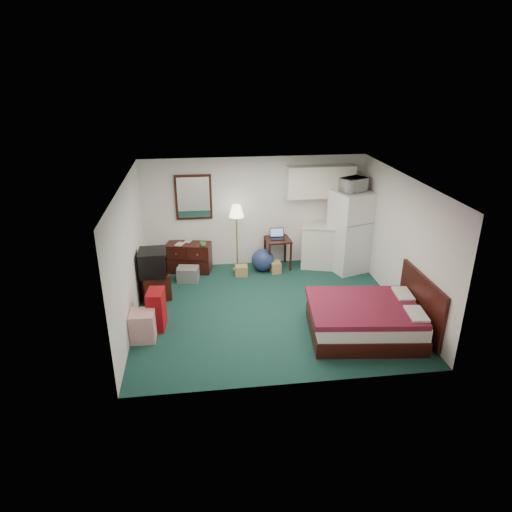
{
  "coord_description": "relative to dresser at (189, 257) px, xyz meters",
  "views": [
    {
      "loc": [
        -1.23,
        -7.59,
        4.32
      ],
      "look_at": [
        -0.24,
        0.1,
        1.07
      ],
      "focal_mm": 32.0,
      "sensor_mm": 36.0,
      "label": 1
    }
  ],
  "objects": [
    {
      "name": "suitcase",
      "position": [
        -0.55,
        -2.38,
        0.03
      ],
      "size": [
        0.32,
        0.47,
        0.72
      ],
      "primitive_type": null,
      "rotation": [
        0.0,
        0.0,
        -0.1
      ],
      "color": "maroon",
      "rests_on": "floor"
    },
    {
      "name": "book_a",
      "position": [
        -0.26,
        -0.0,
        0.44
      ],
      "size": [
        0.16,
        0.09,
        0.23
      ],
      "primitive_type": "imported",
      "rotation": [
        0.0,
        0.0,
        -0.44
      ],
      "color": "#B58B48",
      "rests_on": "dresser"
    },
    {
      "name": "bed",
      "position": [
        3.0,
        -3.09,
        -0.04
      ],
      "size": [
        1.99,
        1.63,
        0.59
      ],
      "primitive_type": null,
      "rotation": [
        0.0,
        0.0,
        -0.11
      ],
      "color": "#540B1C",
      "rests_on": "floor"
    },
    {
      "name": "retail_box",
      "position": [
        -0.76,
        -2.74,
        -0.07
      ],
      "size": [
        0.42,
        0.42,
        0.51
      ],
      "primitive_type": null,
      "rotation": [
        0.0,
        0.0,
        -0.02
      ],
      "color": "silver",
      "rests_on": "floor"
    },
    {
      "name": "floor_lamp",
      "position": [
        1.08,
        -0.07,
        0.43
      ],
      "size": [
        0.41,
        0.41,
        1.52
      ],
      "primitive_type": null,
      "rotation": [
        0.0,
        0.0,
        -0.3
      ],
      "color": "gold",
      "rests_on": "floor"
    },
    {
      "name": "mug",
      "position": [
        0.31,
        -0.21,
        0.4
      ],
      "size": [
        0.17,
        0.16,
        0.13
      ],
      "primitive_type": "imported",
      "rotation": [
        0.0,
        0.0,
        -0.48
      ],
      "color": "#528D40",
      "rests_on": "dresser"
    },
    {
      "name": "desk",
      "position": [
        2.01,
        -0.05,
        0.02
      ],
      "size": [
        0.59,
        0.59,
        0.7
      ],
      "primitive_type": null,
      "rotation": [
        0.0,
        0.0,
        0.07
      ],
      "color": "black",
      "rests_on": "floor"
    },
    {
      "name": "crt_tv",
      "position": [
        -0.67,
        -1.24,
        0.45
      ],
      "size": [
        0.55,
        0.59,
        0.49
      ],
      "primitive_type": null,
      "rotation": [
        0.0,
        0.0,
        0.03
      ],
      "color": "black",
      "rests_on": "tv_stand"
    },
    {
      "name": "walls",
      "position": [
        1.52,
        -1.98,
        0.92
      ],
      "size": [
        5.01,
        4.51,
        2.5
      ],
      "color": "white",
      "rests_on": "floor"
    },
    {
      "name": "cardboard_box_b",
      "position": [
        1.92,
        -0.34,
        -0.2
      ],
      "size": [
        0.23,
        0.27,
        0.25
      ],
      "primitive_type": null,
      "rotation": [
        0.0,
        0.0,
        0.08
      ],
      "color": "#B58B48",
      "rests_on": "floor"
    },
    {
      "name": "mirror",
      "position": [
        0.17,
        0.24,
        1.32
      ],
      "size": [
        0.8,
        0.06,
        1.0
      ],
      "primitive_type": null,
      "color": "white",
      "rests_on": "walls"
    },
    {
      "name": "floor",
      "position": [
        1.52,
        -1.98,
        -0.33
      ],
      "size": [
        5.0,
        4.5,
        0.01
      ],
      "primitive_type": "cube",
      "color": "#13463F",
      "rests_on": "ground"
    },
    {
      "name": "book_b",
      "position": [
        -0.08,
        0.15,
        0.43
      ],
      "size": [
        0.14,
        0.08,
        0.2
      ],
      "primitive_type": "imported",
      "rotation": [
        0.0,
        0.0,
        -0.42
      ],
      "color": "#B58B48",
      "rests_on": "dresser"
    },
    {
      "name": "headboard",
      "position": [
        3.98,
        -3.09,
        0.22
      ],
      "size": [
        0.06,
        1.56,
        1.0
      ],
      "primitive_type": null,
      "color": "black",
      "rests_on": "walls"
    },
    {
      "name": "ceiling",
      "position": [
        1.52,
        -1.98,
        2.17
      ],
      "size": [
        5.0,
        4.5,
        0.01
      ],
      "primitive_type": "cube",
      "color": "white",
      "rests_on": "walls"
    },
    {
      "name": "laptop",
      "position": [
        2.0,
        -0.05,
        0.47
      ],
      "size": [
        0.32,
        0.27,
        0.22
      ],
      "primitive_type": null,
      "rotation": [
        0.0,
        0.0,
        -0.03
      ],
      "color": "black",
      "rests_on": "desk"
    },
    {
      "name": "cardboard_box_a",
      "position": [
        1.14,
        -0.4,
        -0.22
      ],
      "size": [
        0.28,
        0.24,
        0.23
      ],
      "primitive_type": null,
      "rotation": [
        0.0,
        0.0,
        -0.05
      ],
      "color": "#B58B48",
      "rests_on": "floor"
    },
    {
      "name": "dresser",
      "position": [
        0.0,
        0.0,
        0.0
      ],
      "size": [
        1.04,
        0.64,
        0.66
      ],
      "primitive_type": null,
      "rotation": [
        0.0,
        0.0,
        -0.21
      ],
      "color": "black",
      "rests_on": "floor"
    },
    {
      "name": "fridge",
      "position": [
        3.57,
        -0.37,
        0.58
      ],
      "size": [
        0.95,
        0.95,
        1.83
      ],
      "primitive_type": null,
      "rotation": [
        0.0,
        0.0,
        0.31
      ],
      "color": "white",
      "rests_on": "floor"
    },
    {
      "name": "exercise_ball",
      "position": [
        1.65,
        -0.2,
        -0.07
      ],
      "size": [
        0.66,
        0.66,
        0.51
      ],
      "primitive_type": "sphere",
      "rotation": [
        0.0,
        0.0,
        -0.34
      ],
      "color": "navy",
      "rests_on": "floor"
    },
    {
      "name": "tv_stand",
      "position": [
        -0.69,
        -1.22,
        -0.06
      ],
      "size": [
        0.7,
        0.73,
        0.53
      ],
      "primitive_type": null,
      "rotation": [
        0.0,
        0.0,
        0.35
      ],
      "color": "black",
      "rests_on": "floor"
    },
    {
      "name": "upper_cabinets",
      "position": [
        2.97,
        0.1,
        1.62
      ],
      "size": [
        1.5,
        0.35,
        0.7
      ],
      "primitive_type": null,
      "color": "white",
      "rests_on": "walls"
    },
    {
      "name": "kitchen_counter",
      "position": [
        3.04,
        -0.07,
        0.16
      ],
      "size": [
        1.04,
        0.9,
        0.98
      ],
      "primitive_type": null,
      "rotation": [
        0.0,
        0.0,
        -0.28
      ],
      "color": "white",
      "rests_on": "floor"
    },
    {
      "name": "microwave",
      "position": [
        3.56,
        -0.37,
        1.68
      ],
      "size": [
        0.62,
        0.52,
        0.37
      ],
      "primitive_type": "imported",
      "rotation": [
        0.0,
        0.0,
        0.51
      ],
      "color": "white",
      "rests_on": "fridge"
    },
    {
      "name": "file_bin",
      "position": [
        -0.03,
        -0.52,
        -0.17
      ],
      "size": [
        0.5,
        0.41,
        0.31
      ],
      "primitive_type": null,
      "rotation": [
        0.0,
        0.0,
        -0.17
      ],
      "color": "gray",
      "rests_on": "floor"
    }
  ]
}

